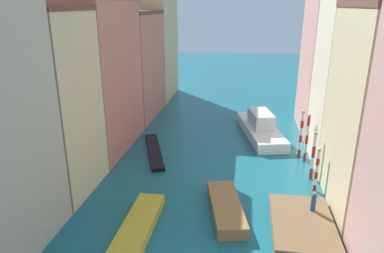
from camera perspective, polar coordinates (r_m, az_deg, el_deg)
name	(u,v)px	position (r m, az deg, el deg)	size (l,w,h in m)	color
ground_plane	(220,137)	(41.81, 4.58, -1.65)	(154.00, 154.00, 0.00)	#196070
building_left_1	(43,103)	(30.19, -22.94, 3.48)	(7.20, 7.17, 14.82)	beige
building_left_2	(92,74)	(38.22, -15.77, 8.17)	(7.20, 11.88, 15.95)	#C6705B
building_left_3	(129,65)	(49.18, -10.06, 9.76)	(7.20, 11.72, 14.06)	#C6705B
building_left_4	(150,37)	(59.29, -6.76, 14.13)	(7.20, 10.43, 19.52)	#DBB77A
building_right_2	(362,55)	(36.43, 25.70, 10.37)	(7.20, 7.55, 20.78)	beige
building_right_3	(337,59)	(45.16, 22.36, 10.11)	(7.20, 9.97, 17.59)	tan
waterfront_dock	(302,224)	(26.64, 17.39, -14.83)	(4.23, 6.93, 0.57)	brown
person_on_dock	(314,202)	(27.52, 19.03, -11.41)	(0.36, 0.36, 1.53)	#234C93
mooring_pole_0	(317,170)	(30.83, 19.51, -6.56)	(0.32, 0.32, 3.89)	red
mooring_pole_1	(313,155)	(32.69, 18.99, -4.40)	(0.33, 0.33, 4.53)	red
mooring_pole_2	(307,138)	(36.15, 18.05, -1.72)	(0.30, 0.30, 4.91)	red
mooring_pole_3	(301,133)	(37.17, 17.23, -1.04)	(0.35, 0.35, 4.93)	red
vaporetto_white	(260,127)	(42.73, 10.97, -0.12)	(5.94, 12.23, 2.86)	white
gondola_black	(154,151)	(37.45, -6.12, -3.93)	(4.29, 9.25, 0.38)	black
motorboat_0	(138,228)	(25.30, -8.79, -15.85)	(2.01, 7.96, 0.73)	gold
motorboat_1	(226,208)	(27.11, 5.49, -12.89)	(3.51, 7.08, 0.89)	olive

